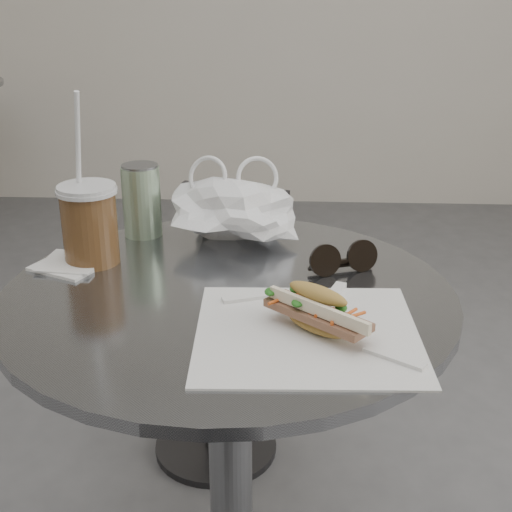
{
  "coord_description": "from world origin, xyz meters",
  "views": [
    {
      "loc": [
        0.1,
        -0.87,
        1.24
      ],
      "look_at": [
        0.05,
        0.24,
        0.79
      ],
      "focal_mm": 50.0,
      "sensor_mm": 36.0,
      "label": 1
    }
  ],
  "objects_px": {
    "banh_mi": "(317,311)",
    "drink_can": "(142,200)",
    "cafe_table": "(230,429)",
    "iced_coffee": "(89,223)",
    "chair_far": "(219,341)",
    "sunglasses": "(343,260)"
  },
  "relations": [
    {
      "from": "banh_mi",
      "to": "drink_can",
      "type": "height_order",
      "value": "drink_can"
    },
    {
      "from": "cafe_table",
      "to": "sunglasses",
      "type": "distance_m",
      "value": 0.37
    },
    {
      "from": "chair_far",
      "to": "banh_mi",
      "type": "xyz_separation_m",
      "value": [
        0.22,
        -0.72,
        0.46
      ]
    },
    {
      "from": "cafe_table",
      "to": "banh_mi",
      "type": "bearing_deg",
      "value": -43.42
    },
    {
      "from": "iced_coffee",
      "to": "sunglasses",
      "type": "bearing_deg",
      "value": -3.03
    },
    {
      "from": "chair_far",
      "to": "sunglasses",
      "type": "distance_m",
      "value": 0.72
    },
    {
      "from": "chair_far",
      "to": "drink_can",
      "type": "xyz_separation_m",
      "value": [
        -0.11,
        -0.32,
        0.49
      ]
    },
    {
      "from": "iced_coffee",
      "to": "cafe_table",
      "type": "bearing_deg",
      "value": -24.22
    },
    {
      "from": "chair_far",
      "to": "banh_mi",
      "type": "bearing_deg",
      "value": 122.48
    },
    {
      "from": "sunglasses",
      "to": "iced_coffee",
      "type": "bearing_deg",
      "value": 155.91
    },
    {
      "from": "cafe_table",
      "to": "drink_can",
      "type": "xyz_separation_m",
      "value": [
        -0.19,
        0.26,
        0.35
      ]
    },
    {
      "from": "banh_mi",
      "to": "cafe_table",
      "type": "bearing_deg",
      "value": 177.14
    },
    {
      "from": "banh_mi",
      "to": "sunglasses",
      "type": "xyz_separation_m",
      "value": [
        0.05,
        0.23,
        -0.01
      ]
    },
    {
      "from": "drink_can",
      "to": "chair_far",
      "type": "bearing_deg",
      "value": 70.73
    },
    {
      "from": "chair_far",
      "to": "sunglasses",
      "type": "bearing_deg",
      "value": 134.45
    },
    {
      "from": "chair_far",
      "to": "banh_mi",
      "type": "height_order",
      "value": "banh_mi"
    },
    {
      "from": "banh_mi",
      "to": "iced_coffee",
      "type": "height_order",
      "value": "iced_coffee"
    },
    {
      "from": "cafe_table",
      "to": "drink_can",
      "type": "height_order",
      "value": "drink_can"
    },
    {
      "from": "iced_coffee",
      "to": "drink_can",
      "type": "xyz_separation_m",
      "value": [
        0.06,
        0.15,
        -0.0
      ]
    },
    {
      "from": "chair_far",
      "to": "iced_coffee",
      "type": "xyz_separation_m",
      "value": [
        -0.18,
        -0.47,
        0.5
      ]
    },
    {
      "from": "cafe_table",
      "to": "iced_coffee",
      "type": "height_order",
      "value": "iced_coffee"
    },
    {
      "from": "banh_mi",
      "to": "iced_coffee",
      "type": "distance_m",
      "value": 0.48
    }
  ]
}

